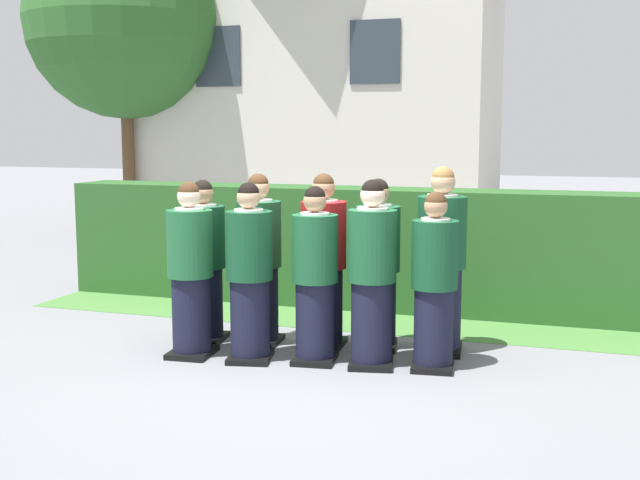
% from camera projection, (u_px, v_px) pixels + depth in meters
% --- Properties ---
extents(ground_plane, '(60.00, 60.00, 0.00)m').
position_uv_depth(ground_plane, '(311.00, 361.00, 7.09)').
color(ground_plane, slate).
extents(student_front_row_0, '(0.41, 0.48, 1.58)m').
position_uv_depth(student_front_row_0, '(190.00, 274.00, 7.19)').
color(student_front_row_0, black).
rests_on(student_front_row_0, ground).
extents(student_front_row_1, '(0.45, 0.52, 1.58)m').
position_uv_depth(student_front_row_1, '(249.00, 276.00, 7.05)').
color(student_front_row_1, black).
rests_on(student_front_row_1, ground).
extents(student_front_row_2, '(0.41, 0.48, 1.55)m').
position_uv_depth(student_front_row_2, '(315.00, 279.00, 7.00)').
color(student_front_row_2, black).
rests_on(student_front_row_2, ground).
extents(student_front_row_3, '(0.46, 0.53, 1.62)m').
position_uv_depth(student_front_row_3, '(372.00, 278.00, 6.88)').
color(student_front_row_3, black).
rests_on(student_front_row_3, ground).
extents(student_front_row_4, '(0.40, 0.51, 1.52)m').
position_uv_depth(student_front_row_4, '(434.00, 285.00, 6.79)').
color(student_front_row_4, black).
rests_on(student_front_row_4, ground).
extents(student_rear_row_0, '(0.42, 0.52, 1.56)m').
position_uv_depth(student_rear_row_0, '(204.00, 265.00, 7.69)').
color(student_rear_row_0, black).
rests_on(student_rear_row_0, ground).
extents(student_rear_row_1, '(0.42, 0.53, 1.63)m').
position_uv_depth(student_rear_row_1, '(259.00, 264.00, 7.59)').
color(student_rear_row_1, black).
rests_on(student_rear_row_1, ground).
extents(student_in_red_blazer, '(0.43, 0.50, 1.64)m').
position_uv_depth(student_in_red_blazer, '(324.00, 265.00, 7.49)').
color(student_in_red_blazer, black).
rests_on(student_in_red_blazer, ground).
extents(student_rear_row_3, '(0.44, 0.51, 1.59)m').
position_uv_depth(student_rear_row_3, '(377.00, 268.00, 7.45)').
color(student_rear_row_3, black).
rests_on(student_rear_row_3, ground).
extents(student_rear_row_4, '(0.45, 0.56, 1.71)m').
position_uv_depth(student_rear_row_4, '(441.00, 264.00, 7.30)').
color(student_rear_row_4, black).
rests_on(student_rear_row_4, ground).
extents(hedge, '(7.57, 0.70, 1.37)m').
position_uv_depth(hedge, '(376.00, 248.00, 9.20)').
color(hedge, '#285623').
rests_on(hedge, ground).
extents(school_building_main, '(7.09, 3.97, 7.45)m').
position_uv_depth(school_building_main, '(326.00, 40.00, 16.15)').
color(school_building_main, beige).
rests_on(school_building_main, ground).
extents(oak_tree_left, '(3.75, 3.75, 5.98)m').
position_uv_depth(oak_tree_left, '(124.00, 20.00, 15.25)').
color(oak_tree_left, brown).
rests_on(oak_tree_left, ground).
extents(lawn_strip, '(7.57, 0.90, 0.01)m').
position_uv_depth(lawn_strip, '(357.00, 322.00, 8.55)').
color(lawn_strip, '#477A38').
rests_on(lawn_strip, ground).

